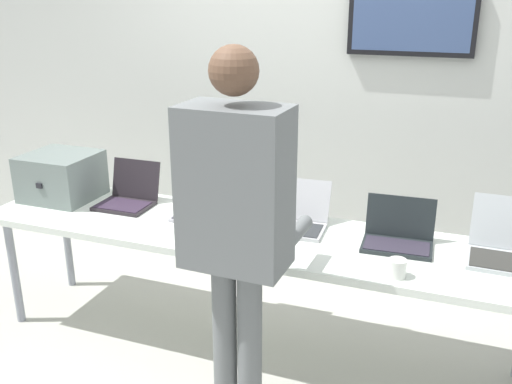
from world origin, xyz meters
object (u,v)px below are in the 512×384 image
(workbench, at_px, (249,239))
(laptop_station_1, at_px, (211,206))
(laptop_station_2, at_px, (298,218))
(equipment_box, at_px, (61,176))
(coffee_mug, at_px, (397,268))
(laptop_station_0, at_px, (129,195))
(laptop_station_3, at_px, (398,235))
(person, at_px, (236,216))
(laptop_station_4, at_px, (506,247))

(workbench, relative_size, laptop_station_1, 8.11)
(laptop_station_2, bearing_deg, equipment_box, -177.61)
(laptop_station_1, xyz_separation_m, coffee_mug, (1.12, -0.40, -0.01))
(equipment_box, bearing_deg, laptop_station_0, 4.98)
(laptop_station_0, xyz_separation_m, laptop_station_3, (1.61, -0.02, -0.00))
(equipment_box, distance_m, person, 1.65)
(laptop_station_2, bearing_deg, person, -93.47)
(laptop_station_0, relative_size, laptop_station_4, 0.87)
(laptop_station_1, bearing_deg, laptop_station_2, -0.37)
(workbench, bearing_deg, laptop_station_0, 171.57)
(laptop_station_1, relative_size, laptop_station_2, 1.07)
(laptop_station_2, xyz_separation_m, person, (-0.05, -0.77, 0.29))
(laptop_station_3, height_order, coffee_mug, laptop_station_3)
(coffee_mug, bearing_deg, laptop_station_1, 160.23)
(workbench, xyz_separation_m, laptop_station_1, (-0.29, 0.15, 0.10))
(coffee_mug, bearing_deg, laptop_station_2, 145.86)
(workbench, height_order, laptop_station_0, laptop_station_0)
(laptop_station_1, height_order, laptop_station_2, same)
(laptop_station_3, xyz_separation_m, laptop_station_4, (0.51, 0.03, 0.01))
(laptop_station_1, relative_size, laptop_station_4, 1.03)
(workbench, relative_size, laptop_station_3, 8.57)
(laptop_station_1, height_order, laptop_station_4, laptop_station_4)
(laptop_station_0, distance_m, laptop_station_3, 1.61)
(laptop_station_2, xyz_separation_m, coffee_mug, (0.59, -0.40, -0.01))
(equipment_box, height_order, laptop_station_2, equipment_box)
(laptop_station_2, xyz_separation_m, laptop_station_3, (0.54, -0.05, 0.00))
(coffee_mug, bearing_deg, equipment_box, 171.00)
(equipment_box, height_order, laptop_station_0, equipment_box)
(laptop_station_3, xyz_separation_m, person, (-0.59, -0.72, 0.29))
(workbench, height_order, coffee_mug, coffee_mug)
(laptop_station_0, relative_size, laptop_station_3, 0.89)
(workbench, distance_m, laptop_station_2, 0.30)
(workbench, xyz_separation_m, laptop_station_0, (-0.83, 0.12, 0.11))
(laptop_station_3, bearing_deg, laptop_station_4, 2.86)
(laptop_station_1, xyz_separation_m, laptop_station_3, (1.07, -0.05, 0.00))
(laptop_station_1, bearing_deg, workbench, -27.23)
(laptop_station_3, bearing_deg, laptop_station_1, 177.34)
(equipment_box, distance_m, laptop_station_4, 2.58)
(laptop_station_2, relative_size, person, 0.20)
(laptop_station_3, bearing_deg, equipment_box, -179.53)
(equipment_box, distance_m, laptop_station_1, 1.00)
(laptop_station_3, height_order, laptop_station_4, laptop_station_4)
(laptop_station_4, relative_size, coffee_mug, 4.36)
(laptop_station_0, bearing_deg, equipment_box, -175.02)
(equipment_box, relative_size, laptop_station_1, 1.10)
(equipment_box, xyz_separation_m, laptop_station_1, (0.99, 0.07, -0.09))
(coffee_mug, bearing_deg, laptop_station_3, 96.85)
(laptop_station_1, distance_m, laptop_station_2, 0.53)
(equipment_box, relative_size, laptop_station_0, 1.30)
(person, bearing_deg, equipment_box, 154.46)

